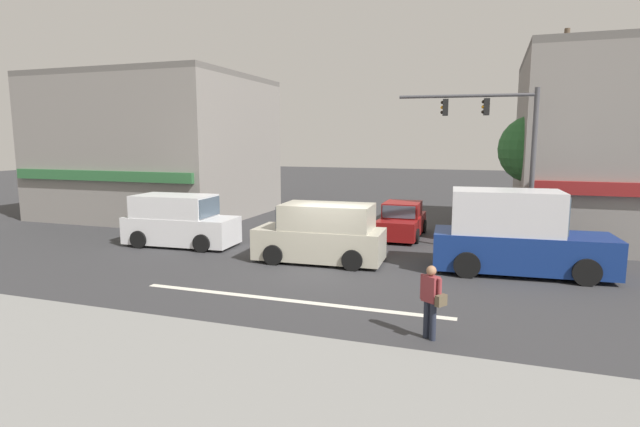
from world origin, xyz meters
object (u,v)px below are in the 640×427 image
Objects in this scene: utility_pole_near_left at (191,144)px; traffic_light_mast at (505,145)px; box_truck_crossing_leftbound at (516,236)px; van_crossing_rightbound at (179,222)px; pedestrian_foreground_with_bag at (431,298)px; street_tree at (533,150)px; utility_pole_far_right at (560,135)px; van_approaching_near at (322,234)px; sedan_crossing_center at (402,221)px.

traffic_light_mast is at bearing -6.53° from utility_pole_near_left.
box_truck_crossing_leftbound is (14.65, -3.70, -2.89)m from utility_pole_near_left.
box_truck_crossing_leftbound is at bearing -78.34° from traffic_light_mast.
van_crossing_rightbound reaches higher than pedestrian_foreground_with_bag.
street_tree is 0.87× the size of traffic_light_mast.
van_crossing_rightbound is at bearing -158.12° from utility_pole_far_right.
street_tree is at bearing 7.28° from utility_pole_near_left.
van_crossing_rightbound is 2.81× the size of pedestrian_foreground_with_bag.
van_approaching_near is 1.00× the size of van_crossing_rightbound.
van_approaching_near is (-8.33, -6.70, -3.59)m from utility_pole_far_right.
utility_pole_far_right is at bearing 9.64° from sedan_crossing_center.
traffic_light_mast reaches higher than box_truck_crossing_leftbound.
box_truck_crossing_leftbound reaches higher than pedestrian_foreground_with_bag.
traffic_light_mast is 7.37m from van_approaching_near.
street_tree reaches higher than pedestrian_foreground_with_bag.
utility_pole_far_right is at bearing 73.42° from box_truck_crossing_leftbound.
traffic_light_mast reaches higher than sedan_crossing_center.
van_approaching_near is (-1.93, -5.61, 0.29)m from sedan_crossing_center.
van_crossing_rightbound is 12.91m from pedestrian_foreground_with_bag.
street_tree is at bearing 40.73° from van_approaching_near.
box_truck_crossing_leftbound reaches higher than sedan_crossing_center.
traffic_light_mast is (-2.24, -4.01, -0.41)m from utility_pole_far_right.
street_tree is 1.32× the size of sedan_crossing_center.
sedan_crossing_center is 0.88× the size of van_crossing_rightbound.
street_tree is 1.28m from utility_pole_far_right.
sedan_crossing_center is 5.94m from van_approaching_near.
traffic_light_mast is at bearing 101.66° from box_truck_crossing_leftbound.
van_approaching_near is at bearing 127.43° from pedestrian_foreground_with_bag.
pedestrian_foreground_with_bag is (-1.55, -8.62, -3.22)m from traffic_light_mast.
pedestrian_foreground_with_bag is (11.05, -6.68, -0.05)m from van_crossing_rightbound.
van_crossing_rightbound is at bearing -171.23° from traffic_light_mast.
street_tree is 3.80m from traffic_light_mast.
utility_pole_near_left is 14.31m from traffic_light_mast.
pedestrian_foreground_with_bag is (4.54, -5.93, -0.05)m from van_approaching_near.
traffic_light_mast is 3.71× the size of pedestrian_foreground_with_bag.
van_approaching_near is at bearing -108.98° from sedan_crossing_center.
van_approaching_near is at bearing -141.19° from utility_pole_far_right.
sedan_crossing_center is 6.81m from box_truck_crossing_leftbound.
utility_pole_far_right is 1.89× the size of van_crossing_rightbound.
pedestrian_foreground_with_bag is (12.67, -10.25, -3.19)m from utility_pole_near_left.
traffic_light_mast reaches higher than pedestrian_foreground_with_bag.
van_crossing_rightbound is (-14.84, -5.96, -3.59)m from utility_pole_far_right.
pedestrian_foreground_with_bag is at bearing -106.79° from box_truck_crossing_leftbound.
pedestrian_foreground_with_bag is (-2.76, -12.22, -3.00)m from street_tree.
utility_pole_far_right is at bearing 8.25° from utility_pole_near_left.
utility_pole_far_right reaches higher than utility_pole_near_left.
pedestrian_foreground_with_bag is at bearing -38.96° from utility_pole_near_left.
utility_pole_far_right is at bearing 60.82° from traffic_light_mast.
utility_pole_near_left reaches higher than sedan_crossing_center.
traffic_light_mast reaches higher than van_approaching_near.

